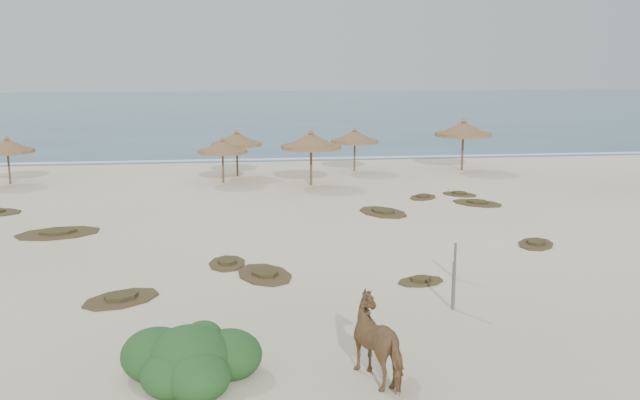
# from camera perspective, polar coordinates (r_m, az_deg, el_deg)

# --- Properties ---
(ground) EXTENTS (160.00, 160.00, 0.00)m
(ground) POSITION_cam_1_polar(r_m,az_deg,el_deg) (21.07, -2.56, -6.58)
(ground) COLOR white
(ground) RESTS_ON ground
(ocean) EXTENTS (200.00, 100.00, 0.01)m
(ocean) POSITION_cam_1_polar(r_m,az_deg,el_deg) (95.23, -6.40, 7.31)
(ocean) COLOR #265574
(ocean) RESTS_ON ground
(foam_line) EXTENTS (70.00, 0.60, 0.01)m
(foam_line) POSITION_cam_1_polar(r_m,az_deg,el_deg) (46.47, -5.27, 3.24)
(foam_line) COLOR white
(foam_line) RESTS_ON ground
(palapa_1) EXTENTS (3.48, 3.48, 2.54)m
(palapa_1) POSITION_cam_1_polar(r_m,az_deg,el_deg) (40.41, -23.74, 3.94)
(palapa_1) COLOR brown
(palapa_1) RESTS_ON ground
(palapa_2) EXTENTS (2.90, 2.90, 2.63)m
(palapa_2) POSITION_cam_1_polar(r_m,az_deg,el_deg) (39.74, -6.68, 4.81)
(palapa_2) COLOR brown
(palapa_2) RESTS_ON ground
(palapa_3) EXTENTS (3.17, 3.17, 2.44)m
(palapa_3) POSITION_cam_1_polar(r_m,az_deg,el_deg) (37.71, -7.81, 4.21)
(palapa_3) COLOR brown
(palapa_3) RESTS_ON ground
(palapa_4) EXTENTS (3.41, 3.41, 2.91)m
(palapa_4) POSITION_cam_1_polar(r_m,az_deg,el_deg) (36.66, -0.72, 4.70)
(palapa_4) COLOR brown
(palapa_4) RESTS_ON ground
(palapa_5) EXTENTS (3.57, 3.57, 2.57)m
(palapa_5) POSITION_cam_1_polar(r_m,az_deg,el_deg) (41.24, 2.80, 5.04)
(palapa_5) COLOR brown
(palapa_5) RESTS_ON ground
(palapa_6) EXTENTS (3.42, 3.42, 3.08)m
(palapa_6) POSITION_cam_1_polar(r_m,az_deg,el_deg) (42.49, 11.40, 5.55)
(palapa_6) COLOR brown
(palapa_6) RESTS_ON ground
(horse) EXTENTS (1.55, 2.14, 1.65)m
(horse) POSITION_cam_1_polar(r_m,az_deg,el_deg) (14.80, 4.98, -11.13)
(horse) COLOR #997145
(horse) RESTS_ON ground
(fence_post_near) EXTENTS (0.11, 0.11, 1.29)m
(fence_post_near) POSITION_cam_1_polar(r_m,az_deg,el_deg) (18.98, 10.64, -6.77)
(fence_post_near) COLOR #64594B
(fence_post_near) RESTS_ON ground
(fence_post_far) EXTENTS (0.08, 0.08, 1.08)m
(fence_post_far) POSITION_cam_1_polar(r_m,az_deg,el_deg) (21.66, 10.75, -4.79)
(fence_post_far) COLOR #64594B
(fence_post_far) RESTS_ON ground
(bush) EXTENTS (2.92, 2.57, 1.31)m
(bush) POSITION_cam_1_polar(r_m,az_deg,el_deg) (15.10, -10.29, -12.43)
(bush) COLOR #2B5D28
(bush) RESTS_ON ground
(scrub_1) EXTENTS (3.53, 2.80, 0.16)m
(scrub_1) POSITION_cam_1_polar(r_m,az_deg,el_deg) (28.40, -20.23, -2.47)
(scrub_1) COLOR brown
(scrub_1) RESTS_ON ground
(scrub_2) EXTENTS (1.27, 1.86, 0.16)m
(scrub_2) POSITION_cam_1_polar(r_m,az_deg,el_deg) (22.98, -7.44, -5.01)
(scrub_2) COLOR brown
(scrub_2) RESTS_ON ground
(scrub_3) EXTENTS (2.56, 3.04, 0.16)m
(scrub_3) POSITION_cam_1_polar(r_m,az_deg,el_deg) (30.37, 5.06, -0.95)
(scrub_3) COLOR brown
(scrub_3) RESTS_ON ground
(scrub_4) EXTENTS (1.98, 2.19, 0.16)m
(scrub_4) POSITION_cam_1_polar(r_m,az_deg,el_deg) (26.23, 16.88, -3.36)
(scrub_4) COLOR brown
(scrub_4) RESTS_ON ground
(scrub_5) EXTENTS (2.72, 2.72, 0.16)m
(scrub_5) POSITION_cam_1_polar(r_m,az_deg,el_deg) (32.92, 12.47, -0.22)
(scrub_5) COLOR brown
(scrub_5) RESTS_ON ground
(scrub_7) EXTENTS (1.92, 2.00, 0.16)m
(scrub_7) POSITION_cam_1_polar(r_m,az_deg,el_deg) (33.87, 8.24, 0.25)
(scrub_7) COLOR brown
(scrub_7) RESTS_ON ground
(scrub_9) EXTENTS (2.15, 2.72, 0.16)m
(scrub_9) POSITION_cam_1_polar(r_m,az_deg,el_deg) (21.71, -4.47, -5.92)
(scrub_9) COLOR brown
(scrub_9) RESTS_ON ground
(scrub_10) EXTENTS (2.00, 1.99, 0.16)m
(scrub_10) POSITION_cam_1_polar(r_m,az_deg,el_deg) (34.90, 11.09, 0.48)
(scrub_10) COLOR brown
(scrub_10) RESTS_ON ground
(scrub_11) EXTENTS (2.63, 2.48, 0.16)m
(scrub_11) POSITION_cam_1_polar(r_m,az_deg,el_deg) (20.27, -15.62, -7.58)
(scrub_11) COLOR brown
(scrub_11) RESTS_ON ground
(scrub_12) EXTENTS (1.67, 1.34, 0.16)m
(scrub_12) POSITION_cam_1_polar(r_m,az_deg,el_deg) (21.22, 8.05, -6.41)
(scrub_12) COLOR brown
(scrub_12) RESTS_ON ground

